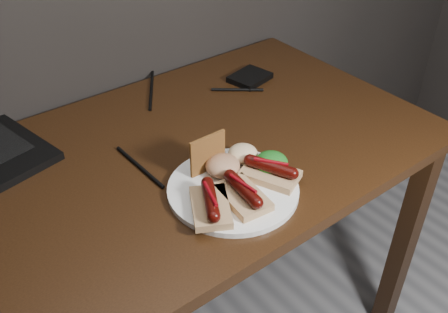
% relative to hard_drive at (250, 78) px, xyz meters
% --- Properties ---
extents(desk, '(1.40, 0.70, 0.75)m').
position_rel_hard_drive_xyz_m(desk, '(-0.45, -0.17, -0.10)').
color(desk, '#331C0C').
rests_on(desk, ground).
extents(hard_drive, '(0.12, 0.11, 0.02)m').
position_rel_hard_drive_xyz_m(hard_drive, '(0.00, 0.00, 0.00)').
color(hard_drive, black).
rests_on(hard_drive, desk).
extents(desk_cables, '(0.89, 0.47, 0.01)m').
position_rel_hard_drive_xyz_m(desk_cables, '(-0.43, -0.03, -0.00)').
color(desk_cables, black).
rests_on(desk_cables, desk).
extents(plate, '(0.31, 0.31, 0.01)m').
position_rel_hard_drive_xyz_m(plate, '(-0.33, -0.35, -0.00)').
color(plate, white).
rests_on(plate, desk).
extents(bread_sausage_left, '(0.12, 0.13, 0.04)m').
position_rel_hard_drive_xyz_m(bread_sausage_left, '(-0.41, -0.38, 0.02)').
color(bread_sausage_left, tan).
rests_on(bread_sausage_left, plate).
extents(bread_sausage_center, '(0.08, 0.12, 0.04)m').
position_rel_hard_drive_xyz_m(bread_sausage_center, '(-0.34, -0.39, 0.02)').
color(bread_sausage_center, tan).
rests_on(bread_sausage_center, plate).
extents(bread_sausage_right, '(0.11, 0.13, 0.04)m').
position_rel_hard_drive_xyz_m(bread_sausage_right, '(-0.26, -0.37, 0.02)').
color(bread_sausage_right, tan).
rests_on(bread_sausage_right, plate).
extents(crispbread, '(0.09, 0.01, 0.08)m').
position_rel_hard_drive_xyz_m(crispbread, '(-0.34, -0.27, 0.05)').
color(crispbread, '#99602A').
rests_on(crispbread, plate).
extents(salad_greens, '(0.07, 0.07, 0.04)m').
position_rel_hard_drive_xyz_m(salad_greens, '(-0.24, -0.35, 0.02)').
color(salad_greens, '#135711').
rests_on(salad_greens, plate).
extents(salsa_mound, '(0.07, 0.07, 0.04)m').
position_rel_hard_drive_xyz_m(salsa_mound, '(-0.32, -0.30, 0.02)').
color(salsa_mound, maroon).
rests_on(salsa_mound, plate).
extents(coleslaw_mound, '(0.06, 0.06, 0.04)m').
position_rel_hard_drive_xyz_m(coleslaw_mound, '(-0.26, -0.29, 0.02)').
color(coleslaw_mound, white).
rests_on(coleslaw_mound, plate).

